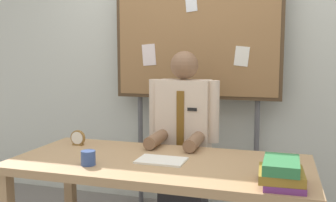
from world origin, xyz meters
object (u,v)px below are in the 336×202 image
Objects in this scene: bulletin_board at (196,33)px; book_stack at (282,173)px; person at (184,149)px; desk at (160,173)px; open_notebook at (161,160)px; coffee_mug at (88,158)px; desk_clock at (78,138)px.

bulletin_board is 7.85× the size of book_stack.
person is at bearing -89.99° from bulletin_board.
desk is 1.36m from bulletin_board.
bulletin_board reaches higher than open_notebook.
open_notebook is at bearing 27.32° from coffee_mug.
desk is 0.45m from coffee_mug.
book_stack is at bearing -59.93° from bulletin_board.
desk_clock is (-0.69, -0.39, 0.12)m from person.
coffee_mug is (0.32, -0.43, -0.01)m from desk_clock.
bulletin_board is at bearing 73.09° from coffee_mug.
coffee_mug is (-0.37, -0.82, 0.12)m from person.
book_stack is at bearing -18.40° from open_notebook.
bulletin_board is 19.95× the size of desk_clock.
person is 4.82× the size of open_notebook.
open_notebook is (0.02, -0.02, 0.09)m from desk.
desk is 0.60m from person.
person is (0.00, 0.60, 0.01)m from desk.
open_notebook is at bearing -88.27° from person.
book_stack reaches higher than open_notebook.
person is 0.65× the size of bulletin_board.
bulletin_board is at bearing 90.01° from person.
desk is 0.09m from open_notebook.
desk is 0.78m from book_stack.
coffee_mug is (-0.37, -0.22, 0.12)m from desk.
person is 0.91m from coffee_mug.
open_notebook is 0.44m from coffee_mug.
bulletin_board reaches higher than desk.
open_notebook is (-0.71, 0.24, -0.06)m from book_stack.
open_notebook is 3.40× the size of coffee_mug.
coffee_mug is (-1.10, 0.03, -0.02)m from book_stack.
book_stack is at bearing -18.05° from desk_clock.
bulletin_board is (-0.00, 0.40, 0.92)m from person.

